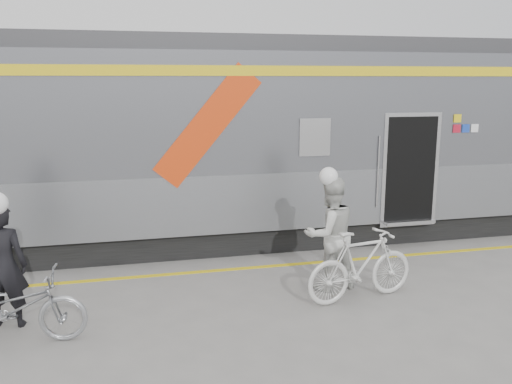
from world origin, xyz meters
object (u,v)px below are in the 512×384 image
object	(u,v)px
bicycle_left	(14,308)
woman	(330,234)
man	(3,266)
bicycle_right	(361,265)

from	to	relation	value
bicycle_left	woman	size ratio (longest dim) A/B	1.00
man	bicycle_left	distance (m)	0.70
man	bicycle_left	world-z (taller)	man
man	bicycle_right	size ratio (longest dim) A/B	0.94
bicycle_left	woman	xyz separation A→B (m)	(4.54, 0.83, 0.43)
bicycle_right	bicycle_left	bearing A→B (deg)	83.11
woman	bicycle_left	bearing A→B (deg)	0.15
bicycle_right	woman	bearing A→B (deg)	18.43
man	woman	xyz separation A→B (m)	(4.74, 0.28, 0.05)
man	bicycle_left	size ratio (longest dim) A/B	0.95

